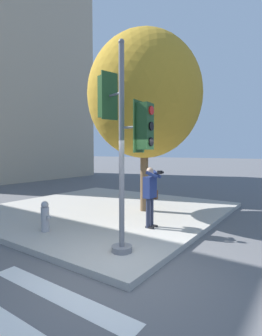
% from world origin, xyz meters
% --- Properties ---
extents(ground_plane, '(160.00, 160.00, 0.00)m').
position_xyz_m(ground_plane, '(0.00, 0.00, 0.00)').
color(ground_plane, '#5B5B5E').
extents(sidewalk_corner, '(8.00, 8.00, 0.15)m').
position_xyz_m(sidewalk_corner, '(3.50, 3.50, 0.07)').
color(sidewalk_corner, '#ADA89E').
rests_on(sidewalk_corner, ground_plane).
extents(traffic_signal_pole, '(0.54, 1.40, 4.40)m').
position_xyz_m(traffic_signal_pole, '(0.58, 0.41, 2.66)').
color(traffic_signal_pole, slate).
rests_on(traffic_signal_pole, sidewalk_corner).
extents(person_photographer, '(0.58, 0.54, 1.68)m').
position_xyz_m(person_photographer, '(2.41, 0.82, 1.15)').
color(person_photographer, black).
rests_on(person_photographer, sidewalk_corner).
extents(street_tree, '(3.96, 3.96, 6.24)m').
position_xyz_m(street_tree, '(4.04, 2.04, 4.20)').
color(street_tree, brown).
rests_on(street_tree, sidewalk_corner).
extents(fire_hydrant, '(0.22, 0.28, 0.81)m').
position_xyz_m(fire_hydrant, '(0.49, 2.93, 0.54)').
color(fire_hydrant, '#99999E').
rests_on(fire_hydrant, sidewalk_corner).
extents(building_right, '(12.07, 8.46, 17.59)m').
position_xyz_m(building_right, '(8.47, 18.21, 8.81)').
color(building_right, tan).
rests_on(building_right, ground_plane).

